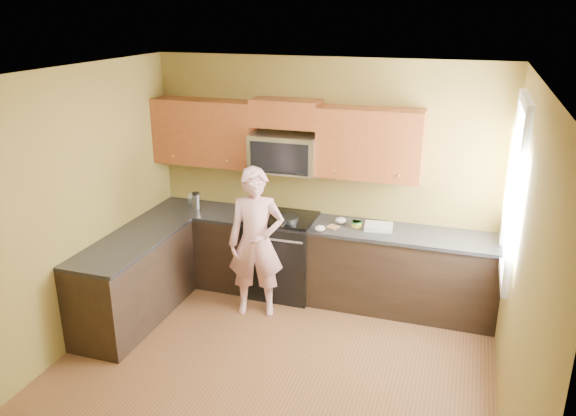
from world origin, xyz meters
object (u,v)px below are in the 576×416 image
at_px(woman, 256,243).
at_px(butter_tub, 357,227).
at_px(microwave, 285,171).
at_px(frying_pan, 287,221).
at_px(stove, 282,255).
at_px(travel_mug, 197,208).

relative_size(woman, butter_tub, 14.61).
height_order(microwave, frying_pan, microwave).
relative_size(stove, woman, 0.58).
height_order(microwave, travel_mug, microwave).
relative_size(frying_pan, travel_mug, 2.19).
xyz_separation_m(woman, travel_mug, (-0.98, 0.55, 0.10)).
bearing_deg(microwave, travel_mug, -174.70).
bearing_deg(stove, butter_tub, 1.47).
bearing_deg(butter_tub, frying_pan, -169.28).
xyz_separation_m(stove, travel_mug, (-1.09, 0.02, 0.45)).
relative_size(woman, travel_mug, 8.32).
bearing_deg(travel_mug, microwave, 5.30).
xyz_separation_m(frying_pan, butter_tub, (0.75, 0.14, -0.03)).
height_order(frying_pan, travel_mug, travel_mug).
height_order(microwave, woman, microwave).
distance_m(stove, microwave, 0.98).
relative_size(frying_pan, butter_tub, 3.85).
distance_m(frying_pan, butter_tub, 0.77).
height_order(stove, butter_tub, butter_tub).
distance_m(stove, travel_mug, 1.17).
distance_m(woman, travel_mug, 1.12).
bearing_deg(stove, frying_pan, -47.67).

